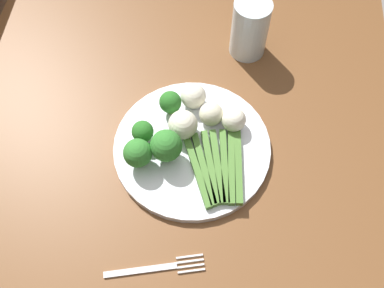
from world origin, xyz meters
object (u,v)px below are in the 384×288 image
Objects in this scene: cauliflower_edge at (193,96)px; fork at (156,268)px; asparagus_bundle at (217,167)px; broccoli_left at (168,146)px; water_glass at (250,28)px; dining_table at (177,142)px; cauliflower_near_fork at (234,120)px; plate at (192,147)px; broccoli_back_right at (143,132)px; broccoli_near_center at (138,153)px; broccoli_front_left at (171,101)px; cauliflower_mid at (211,114)px; cauliflower_outer_edge at (183,125)px.

cauliflower_edge is 0.30× the size of fork.
asparagus_bundle is at bearing 23.63° from cauliflower_edge.
broccoli_left is 0.32m from water_glass.
dining_table is 0.18m from cauliflower_near_fork.
broccoli_back_right is at bearing -91.02° from plate.
cauliflower_edge is 0.39× the size of water_glass.
asparagus_bundle is 0.14m from broccoli_near_center.
dining_table is at bearing 65.87° from broccoli_front_left.
water_glass is at bearing 145.41° from dining_table.
dining_table is 31.78× the size of cauliflower_near_fork.
dining_table is 9.03× the size of asparagus_bundle.
asparagus_bundle is 0.10m from cauliflower_near_fork.
fork is at bearing -12.01° from cauliflower_mid.
plate is 5.37× the size of cauliflower_outer_edge.
broccoli_near_center is at bearing -48.29° from cauliflower_mid.
broccoli_near_center is 0.50× the size of water_glass.
cauliflower_near_fork is 0.09m from cauliflower_edge.
broccoli_back_right is 1.00× the size of cauliflower_edge.
fork is (0.20, 0.01, -0.05)m from broccoli_left.
broccoli_front_left is 0.23m from water_glass.
asparagus_bundle is at bearing 81.63° from broccoli_left.
cauliflower_near_fork is (-0.09, 0.02, 0.02)m from asparagus_bundle.
broccoli_left reaches higher than cauliflower_near_fork.
cauliflower_outer_edge is at bearing 136.49° from broccoli_near_center.
broccoli_back_right is at bearing 60.17° from asparagus_bundle.
cauliflower_near_fork reaches higher than fork.
broccoli_left reaches higher than asparagus_bundle.
broccoli_front_left is 0.11m from broccoli_left.
fork is (0.30, 0.02, -0.04)m from broccoli_front_left.
asparagus_bundle is 2.56× the size of broccoli_near_center.
water_glass is at bearing 156.14° from broccoli_left.
dining_table is at bearing 158.02° from broccoli_near_center.
cauliflower_near_fork is at bearing 125.24° from plate.
broccoli_back_right is 1.08× the size of cauliflower_near_fork.
dining_table is 4.99× the size of plate.
cauliflower_near_fork is at bearing -4.35° from water_glass.
broccoli_front_left is (-0.00, -0.01, 0.15)m from dining_table.
broccoli_left reaches higher than dining_table.
fork reaches higher than dining_table.
fork is at bearing 1.94° from dining_table.
cauliflower_near_fork is 0.93× the size of cauliflower_edge.
broccoli_left is (-0.02, 0.05, 0.00)m from broccoli_near_center.
cauliflower_mid reaches higher than asparagus_bundle.
plate is 0.07m from cauliflower_mid.
cauliflower_outer_edge is 1.11× the size of cauliflower_edge.
broccoli_left is at bearing -23.86° from water_glass.
broccoli_near_center is 0.05m from broccoli_left.
cauliflower_mid is (-0.06, 0.12, -0.01)m from broccoli_back_right.
broccoli_left is 0.11m from cauliflower_mid.
water_glass is (-0.19, 0.14, 0.02)m from broccoli_front_left.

